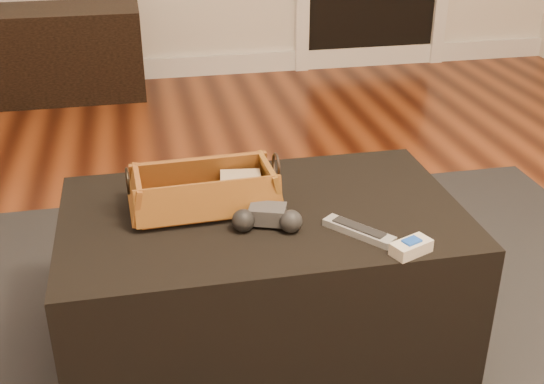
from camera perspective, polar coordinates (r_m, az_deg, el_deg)
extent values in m
cube|color=white|center=(4.25, -8.96, 10.23)|extent=(5.00, 0.04, 0.12)
cube|color=black|center=(4.02, -19.79, 10.78)|extent=(1.23, 0.45, 0.49)
cube|color=black|center=(1.90, -0.42, -13.65)|extent=(2.60, 2.00, 0.01)
cube|color=black|center=(1.81, -0.75, -7.43)|extent=(1.00, 0.60, 0.42)
cube|color=black|center=(1.70, -6.18, -0.92)|extent=(0.20, 0.07, 0.02)
cube|color=tan|center=(1.75, -2.64, 0.63)|extent=(0.11, 0.08, 0.06)
cube|color=#A55625|center=(1.72, -5.61, -1.14)|extent=(0.33, 0.16, 0.01)
cube|color=brown|center=(1.77, -6.10, 1.58)|extent=(0.35, 0.05, 0.09)
cube|color=brown|center=(1.63, -5.24, -0.79)|extent=(0.35, 0.05, 0.09)
cube|color=#916120|center=(1.73, -0.10, 1.05)|extent=(0.04, 0.18, 0.09)
cube|color=#A76425|center=(1.69, -11.40, -0.18)|extent=(0.04, 0.18, 0.09)
torus|color=#322821|center=(1.71, 0.35, 2.22)|extent=(0.01, 0.07, 0.07)
torus|color=black|center=(1.67, -11.99, 0.90)|extent=(0.01, 0.07, 0.07)
cube|color=#38393C|center=(1.63, -0.37, -1.85)|extent=(0.10, 0.09, 0.04)
sphere|color=black|center=(1.61, -2.41, -2.40)|extent=(0.07, 0.07, 0.05)
sphere|color=black|center=(1.60, 1.59, -2.46)|extent=(0.07, 0.07, 0.05)
cube|color=#A1A5A9|center=(1.61, 7.27, -3.27)|extent=(0.14, 0.17, 0.02)
cube|color=black|center=(1.60, 7.29, -2.95)|extent=(0.11, 0.12, 0.00)
cube|color=beige|center=(1.55, 11.56, -4.57)|extent=(0.10, 0.08, 0.03)
cube|color=blue|center=(1.54, 11.61, -4.04)|extent=(0.05, 0.04, 0.01)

